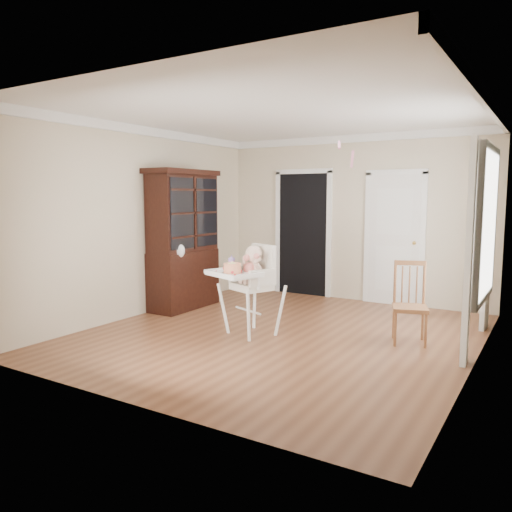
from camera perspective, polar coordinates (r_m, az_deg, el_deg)
The scene contains 16 objects.
floor at distance 6.32m, azimuth 2.73°, elevation -8.91°, with size 5.00×5.00×0.00m, color brown.
ceiling at distance 6.16m, azimuth 2.88°, elevation 16.02°, with size 5.00×5.00×0.00m, color white.
wall_back at distance 8.38m, azimuth 11.01°, elevation 4.22°, with size 4.50×4.50×0.00m, color beige.
wall_left at distance 7.44m, azimuth -12.66°, elevation 3.86°, with size 5.00×5.00×0.00m, color beige.
wall_right at distance 5.40m, azimuth 24.29°, elevation 2.35°, with size 5.00×5.00×0.00m, color beige.
crown_molding at distance 6.16m, azimuth 2.87°, elevation 15.47°, with size 4.50×5.00×0.12m, color white, non-canonical shape.
doorway at distance 8.73m, azimuth 5.38°, elevation 2.83°, with size 1.06×0.05×2.22m.
closet_door at distance 8.16m, azimuth 15.52°, elevation 1.74°, with size 0.96×0.09×2.13m.
window_right at distance 6.21m, azimuth 24.52°, elevation 2.26°, with size 0.13×1.84×2.30m.
high_chair at distance 6.16m, azimuth -0.55°, elevation -2.59°, with size 0.89×0.99×1.14m.
baby at distance 6.15m, azimuth -0.33°, elevation -1.11°, with size 0.31×0.31×0.49m.
cake at distance 5.98m, azimuth -2.72°, elevation -1.41°, with size 0.27×0.27×0.13m.
sippy_cup at distance 6.24m, azimuth -2.81°, elevation -0.87°, with size 0.08×0.08×0.20m.
china_cabinet at distance 7.69m, azimuth -8.31°, elevation 1.87°, with size 0.56×1.25×2.11m.
dining_chair at distance 6.14m, azimuth 17.16°, elevation -5.40°, with size 0.49×0.49×0.96m.
streamer at distance 6.46m, azimuth 9.49°, elevation 12.43°, with size 0.03×0.50×0.02m, color pink, non-canonical shape.
Camera 1 is at (2.90, -5.35, 1.72)m, focal length 35.00 mm.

